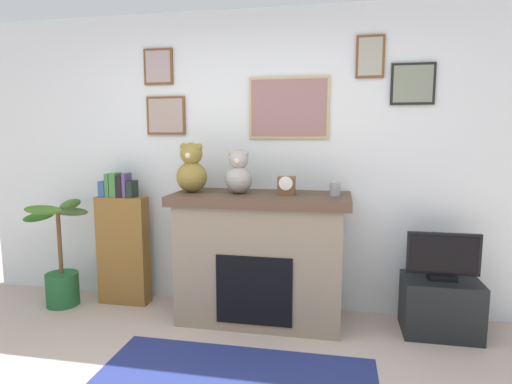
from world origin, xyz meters
The scene contains 11 objects.
back_wall centered at (0.00, 2.00, 1.31)m, with size 5.20×0.15×2.60m.
fireplace centered at (0.17, 1.64, 0.54)m, with size 1.44×0.65×1.06m.
bookshelf centered at (-1.12, 1.74, 0.55)m, with size 0.45×0.16×1.20m.
potted_plant centered at (-1.66, 1.58, 0.39)m, with size 0.48×0.47×0.97m.
tv_stand centered at (1.59, 1.64, 0.22)m, with size 0.57×0.40×0.44m, color black.
television centered at (1.59, 1.64, 0.61)m, with size 0.53×0.14×0.37m.
area_rug centered at (0.17, 0.67, 0.00)m, with size 1.80×0.92×0.01m, color navy.
candle_jar centered at (0.76, 1.62, 1.12)m, with size 0.08×0.08×0.11m, color gray.
mantel_clock centered at (0.38, 1.62, 1.14)m, with size 0.14×0.10×0.15m.
teddy_bear_tan centered at (-0.41, 1.62, 1.25)m, with size 0.26×0.26×0.41m.
teddy_bear_grey centered at (-0.01, 1.62, 1.23)m, with size 0.22×0.22×0.36m.
Camera 1 is at (0.78, -1.72, 1.54)m, focal length 29.74 mm.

